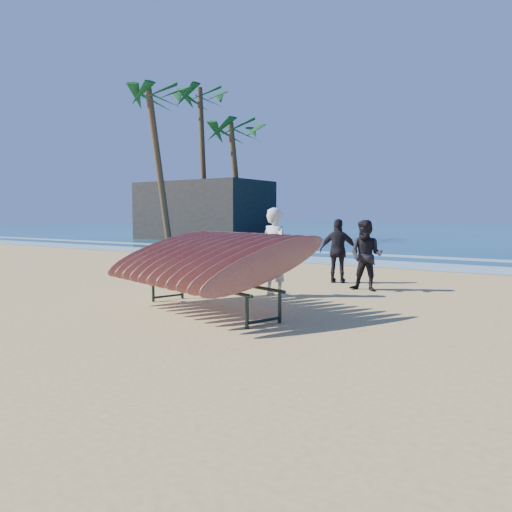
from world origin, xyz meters
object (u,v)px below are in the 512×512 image
object	(u,v)px
person_dark_a	(366,256)
person_dark_b	(338,251)
palm_mid	(236,133)
palm_right	(202,100)
palm_left	(158,98)
building	(203,211)
surfboard_rack	(209,259)
person_white	(275,252)

from	to	relation	value
person_dark_a	person_dark_b	distance (m)	1.37
person_dark_a	palm_mid	distance (m)	22.07
person_dark_a	palm_right	world-z (taller)	palm_right
palm_left	building	bearing A→B (deg)	107.53
building	palm_right	bearing A→B (deg)	-41.40
building	palm_left	bearing A→B (deg)	-72.47
surfboard_rack	building	distance (m)	26.14
person_white	person_dark_a	distance (m)	2.17
person_dark_a	palm_right	distance (m)	25.85
person_dark_b	building	xyz separation A→B (m)	(-17.29, 15.17, 1.17)
person_dark_a	palm_mid	size ratio (longest dim) A/B	0.21
person_white	palm_left	xyz separation A→B (m)	(-15.14, 11.67, 7.26)
surfboard_rack	person_dark_b	world-z (taller)	person_dark_b
person_white	palm_mid	bearing A→B (deg)	-41.63
person_dark_a	palm_left	distance (m)	20.56
person_dark_b	palm_mid	xyz separation A→B (m)	(-13.80, 14.30, 6.02)
palm_mid	palm_right	bearing A→B (deg)	165.99
surfboard_rack	palm_left	distance (m)	21.63
person_dark_a	palm_left	world-z (taller)	palm_left
person_dark_a	palm_left	xyz separation A→B (m)	(-16.43, 9.92, 7.39)
surfboard_rack	palm_right	size ratio (longest dim) A/B	0.36
surfboard_rack	palm_mid	bearing A→B (deg)	142.08
person_dark_b	palm_right	world-z (taller)	palm_right
person_white	palm_mid	distance (m)	22.48
person_dark_a	building	distance (m)	24.40
surfboard_rack	person_dark_a	xyz separation A→B (m)	(1.35, 3.79, -0.14)
building	person_white	bearing A→B (deg)	-46.16
person_dark_b	palm_mid	size ratio (longest dim) A/B	0.21
person_dark_b	surfboard_rack	bearing A→B (deg)	68.89
palm_left	person_dark_b	bearing A→B (deg)	-30.55
building	palm_mid	world-z (taller)	palm_mid
surfboard_rack	palm_mid	xyz separation A→B (m)	(-13.52, 18.95, 5.89)
person_dark_a	building	size ratio (longest dim) A/B	0.18
palm_right	person_dark_b	bearing A→B (deg)	-41.27
building	palm_left	distance (m)	8.92
palm_left	palm_right	world-z (taller)	palm_right
palm_right	palm_left	bearing A→B (deg)	-72.53
surfboard_rack	person_dark_a	size ratio (longest dim) A/B	2.39
palm_left	surfboard_rack	bearing A→B (deg)	-42.30
surfboard_rack	palm_left	size ratio (longest dim) A/B	0.42
palm_mid	building	bearing A→B (deg)	165.89
building	palm_right	world-z (taller)	palm_right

